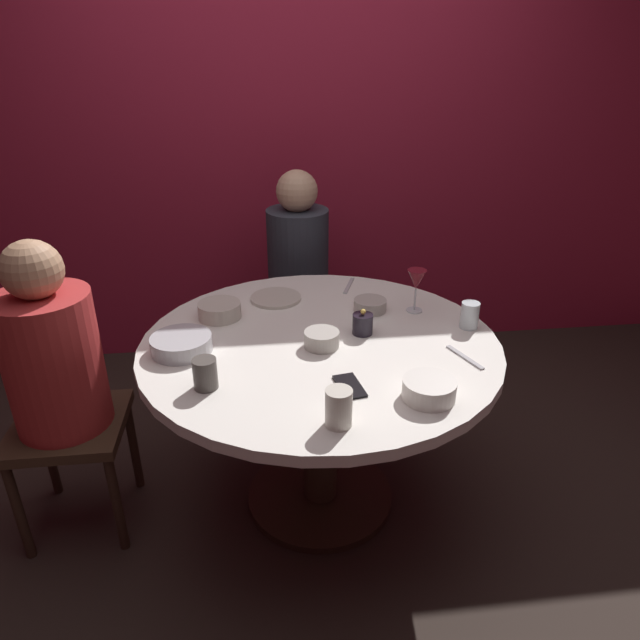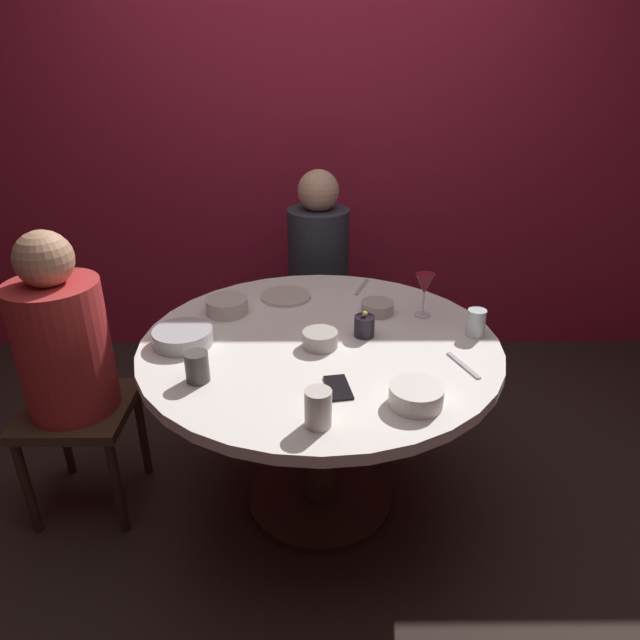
{
  "view_description": "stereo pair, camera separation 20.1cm",
  "coord_description": "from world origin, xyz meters",
  "px_view_note": "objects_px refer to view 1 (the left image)",
  "views": [
    {
      "loc": [
        -0.22,
        -1.8,
        1.71
      ],
      "look_at": [
        0.0,
        0.0,
        0.83
      ],
      "focal_mm": 31.63,
      "sensor_mm": 36.0,
      "label": 1
    },
    {
      "loc": [
        -0.02,
        -1.81,
        1.71
      ],
      "look_at": [
        0.0,
        0.0,
        0.83
      ],
      "focal_mm": 31.63,
      "sensor_mm": 36.0,
      "label": 2
    }
  ],
  "objects_px": {
    "dining_table": "(320,377)",
    "seated_diner_left": "(54,363)",
    "dinner_plate": "(276,298)",
    "bowl_small_white": "(370,305)",
    "bowl_serving_large": "(181,344)",
    "candle_holder": "(363,324)",
    "cup_near_candle": "(339,408)",
    "wine_glass": "(416,281)",
    "bowl_salad_center": "(429,389)",
    "bowl_rice_portion": "(220,310)",
    "cell_phone": "(350,386)",
    "seated_diner_back": "(298,258)",
    "bowl_sauce_side": "(321,339)",
    "cup_by_left_diner": "(470,315)",
    "cup_by_right_diner": "(205,374)"
  },
  "relations": [
    {
      "from": "cell_phone",
      "to": "cup_by_left_diner",
      "type": "xyz_separation_m",
      "value": [
        0.52,
        0.36,
        0.05
      ]
    },
    {
      "from": "candle_holder",
      "to": "wine_glass",
      "type": "distance_m",
      "value": 0.31
    },
    {
      "from": "seated_diner_left",
      "to": "cell_phone",
      "type": "distance_m",
      "value": 1.04
    },
    {
      "from": "dinner_plate",
      "to": "bowl_small_white",
      "type": "distance_m",
      "value": 0.4
    },
    {
      "from": "cup_by_left_diner",
      "to": "cup_by_right_diner",
      "type": "bearing_deg",
      "value": -162.28
    },
    {
      "from": "seated_diner_left",
      "to": "candle_holder",
      "type": "bearing_deg",
      "value": 1.66
    },
    {
      "from": "seated_diner_left",
      "to": "bowl_small_white",
      "type": "height_order",
      "value": "seated_diner_left"
    },
    {
      "from": "bowl_serving_large",
      "to": "cup_by_right_diner",
      "type": "distance_m",
      "value": 0.27
    },
    {
      "from": "bowl_sauce_side",
      "to": "bowl_rice_portion",
      "type": "distance_m",
      "value": 0.46
    },
    {
      "from": "bowl_salad_center",
      "to": "bowl_rice_portion",
      "type": "distance_m",
      "value": 0.92
    },
    {
      "from": "dining_table",
      "to": "bowl_rice_portion",
      "type": "height_order",
      "value": "bowl_rice_portion"
    },
    {
      "from": "bowl_small_white",
      "to": "cup_near_candle",
      "type": "distance_m",
      "value": 0.78
    },
    {
      "from": "bowl_serving_large",
      "to": "cup_by_left_diner",
      "type": "bearing_deg",
      "value": 3.25
    },
    {
      "from": "cup_by_right_diner",
      "to": "cell_phone",
      "type": "bearing_deg",
      "value": -6.72
    },
    {
      "from": "cup_near_candle",
      "to": "cup_by_right_diner",
      "type": "relative_size",
      "value": 1.14
    },
    {
      "from": "cup_near_candle",
      "to": "cell_phone",
      "type": "bearing_deg",
      "value": 71.27
    },
    {
      "from": "cell_phone",
      "to": "bowl_serving_large",
      "type": "bearing_deg",
      "value": 141.27
    },
    {
      "from": "dinner_plate",
      "to": "bowl_salad_center",
      "type": "height_order",
      "value": "bowl_salad_center"
    },
    {
      "from": "wine_glass",
      "to": "bowl_salad_center",
      "type": "bearing_deg",
      "value": -101.57
    },
    {
      "from": "cup_near_candle",
      "to": "bowl_serving_large",
      "type": "bearing_deg",
      "value": 134.6
    },
    {
      "from": "candle_holder",
      "to": "dining_table",
      "type": "bearing_deg",
      "value": -168.89
    },
    {
      "from": "wine_glass",
      "to": "candle_holder",
      "type": "bearing_deg",
      "value": -145.22
    },
    {
      "from": "bowl_serving_large",
      "to": "bowl_salad_center",
      "type": "xyz_separation_m",
      "value": [
        0.77,
        -0.39,
        0.0
      ]
    },
    {
      "from": "dining_table",
      "to": "bowl_rice_portion",
      "type": "bearing_deg",
      "value": 147.52
    },
    {
      "from": "seated_diner_left",
      "to": "bowl_sauce_side",
      "type": "distance_m",
      "value": 0.94
    },
    {
      "from": "bowl_sauce_side",
      "to": "cup_by_right_diner",
      "type": "bearing_deg",
      "value": -150.02
    },
    {
      "from": "candle_holder",
      "to": "seated_diner_left",
      "type": "bearing_deg",
      "value": -178.34
    },
    {
      "from": "candle_holder",
      "to": "cup_near_candle",
      "type": "height_order",
      "value": "cup_near_candle"
    },
    {
      "from": "bowl_rice_portion",
      "to": "bowl_sauce_side",
      "type": "bearing_deg",
      "value": -37.89
    },
    {
      "from": "cup_near_candle",
      "to": "cup_by_right_diner",
      "type": "xyz_separation_m",
      "value": [
        -0.38,
        0.24,
        -0.01
      ]
    },
    {
      "from": "dining_table",
      "to": "seated_diner_left",
      "type": "relative_size",
      "value": 1.12
    },
    {
      "from": "dining_table",
      "to": "seated_diner_back",
      "type": "distance_m",
      "value": 0.96
    },
    {
      "from": "wine_glass",
      "to": "bowl_small_white",
      "type": "relative_size",
      "value": 1.34
    },
    {
      "from": "cell_phone",
      "to": "bowl_salad_center",
      "type": "height_order",
      "value": "bowl_salad_center"
    },
    {
      "from": "bowl_serving_large",
      "to": "bowl_rice_portion",
      "type": "xyz_separation_m",
      "value": [
        0.12,
        0.26,
        0.0
      ]
    },
    {
      "from": "candle_holder",
      "to": "wine_glass",
      "type": "height_order",
      "value": "wine_glass"
    },
    {
      "from": "seated_diner_back",
      "to": "bowl_sauce_side",
      "type": "bearing_deg",
      "value": -0.14
    },
    {
      "from": "dining_table",
      "to": "bowl_serving_large",
      "type": "distance_m",
      "value": 0.53
    },
    {
      "from": "wine_glass",
      "to": "bowl_serving_large",
      "type": "bearing_deg",
      "value": -165.69
    },
    {
      "from": "seated_diner_left",
      "to": "cell_phone",
      "type": "height_order",
      "value": "seated_diner_left"
    },
    {
      "from": "seated_diner_left",
      "to": "cup_by_left_diner",
      "type": "xyz_separation_m",
      "value": [
        1.51,
        0.03,
        0.08
      ]
    },
    {
      "from": "bowl_serving_large",
      "to": "cup_by_left_diner",
      "type": "distance_m",
      "value": 1.06
    },
    {
      "from": "cell_phone",
      "to": "bowl_serving_large",
      "type": "height_order",
      "value": "bowl_serving_large"
    },
    {
      "from": "bowl_salad_center",
      "to": "cup_by_right_diner",
      "type": "relative_size",
      "value": 1.63
    },
    {
      "from": "dinner_plate",
      "to": "bowl_serving_large",
      "type": "height_order",
      "value": "bowl_serving_large"
    },
    {
      "from": "bowl_rice_portion",
      "to": "cup_by_left_diner",
      "type": "height_order",
      "value": "cup_by_left_diner"
    },
    {
      "from": "cup_near_candle",
      "to": "cup_by_right_diner",
      "type": "distance_m",
      "value": 0.45
    },
    {
      "from": "bowl_rice_portion",
      "to": "seated_diner_left",
      "type": "bearing_deg",
      "value": -157.51
    },
    {
      "from": "dinner_plate",
      "to": "cup_by_left_diner",
      "type": "xyz_separation_m",
      "value": [
        0.71,
        -0.35,
        0.04
      ]
    },
    {
      "from": "bowl_salad_center",
      "to": "bowl_rice_portion",
      "type": "relative_size",
      "value": 0.97
    }
  ]
}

